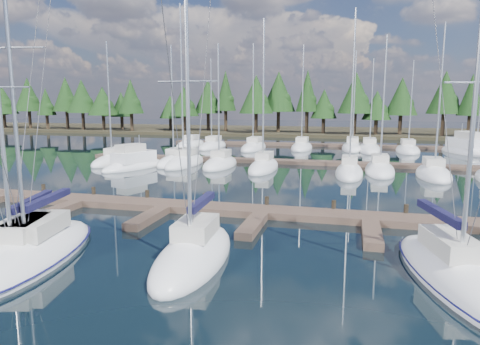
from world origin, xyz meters
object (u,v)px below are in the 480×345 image
(front_sailboat_3, at_px, (194,254))
(main_dock, at_px, (261,214))
(front_sailboat_1, at_px, (33,253))
(front_sailboat_4, at_px, (453,275))
(motor_yacht_right, at_px, (465,149))
(motor_yacht_left, at_px, (134,164))
(front_sailboat_2, at_px, (19,256))

(front_sailboat_3, bearing_deg, main_dock, 79.75)
(front_sailboat_1, bearing_deg, front_sailboat_4, 6.45)
(front_sailboat_4, xyz_separation_m, motor_yacht_right, (10.73, 45.02, 0.23))
(main_dock, height_order, motor_yacht_right, motor_yacht_right)
(front_sailboat_1, height_order, motor_yacht_right, front_sailboat_1)
(motor_yacht_left, bearing_deg, motor_yacht_right, 32.29)
(front_sailboat_3, height_order, motor_yacht_left, front_sailboat_3)
(front_sailboat_1, height_order, front_sailboat_4, front_sailboat_1)
(front_sailboat_4, xyz_separation_m, motor_yacht_left, (-25.04, 22.42, 0.17))
(motor_yacht_left, bearing_deg, front_sailboat_1, -71.01)
(front_sailboat_4, bearing_deg, motor_yacht_right, 76.60)
(motor_yacht_left, bearing_deg, front_sailboat_4, -41.84)
(front_sailboat_3, xyz_separation_m, motor_yacht_right, (20.73, 45.42, 0.22))
(front_sailboat_3, relative_size, motor_yacht_right, 1.33)
(main_dock, height_order, front_sailboat_4, front_sailboat_4)
(motor_yacht_right, bearing_deg, front_sailboat_3, -114.53)
(main_dock, relative_size, front_sailboat_2, 3.40)
(front_sailboat_2, bearing_deg, motor_yacht_left, 107.99)
(front_sailboat_2, bearing_deg, front_sailboat_4, 7.75)
(front_sailboat_3, distance_m, front_sailboat_4, 10.01)
(front_sailboat_3, distance_m, motor_yacht_left, 27.33)
(front_sailboat_4, bearing_deg, main_dock, 140.99)
(motor_yacht_left, xyz_separation_m, motor_yacht_right, (35.77, 22.60, 0.07))
(front_sailboat_1, bearing_deg, motor_yacht_left, 108.99)
(main_dock, relative_size, motor_yacht_left, 5.16)
(motor_yacht_left, bearing_deg, main_dock, -43.24)
(front_sailboat_1, relative_size, front_sailboat_2, 1.21)
(main_dock, bearing_deg, front_sailboat_2, -131.82)
(front_sailboat_1, bearing_deg, motor_yacht_right, 59.70)
(main_dock, distance_m, motor_yacht_right, 42.67)
(main_dock, xyz_separation_m, motor_yacht_right, (19.39, 38.01, 0.32))
(front_sailboat_1, xyz_separation_m, front_sailboat_4, (16.68, 1.89, -0.00))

